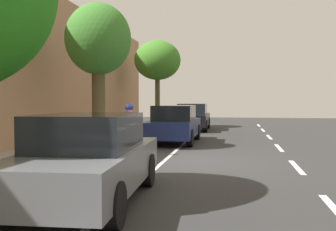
{
  "coord_description": "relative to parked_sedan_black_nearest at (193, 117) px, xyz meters",
  "views": [
    {
      "loc": [
        -1.33,
        11.39,
        1.78
      ],
      "look_at": [
        0.47,
        0.59,
        1.33
      ],
      "focal_mm": 42.73,
      "sensor_mm": 36.0,
      "label": 1
    }
  ],
  "objects": [
    {
      "name": "lane_stripe_centre",
      "position": [
        -3.98,
        9.93,
        -0.75
      ],
      "size": [
        0.14,
        31.6,
        0.01
      ],
      "color": "white",
      "rests_on": "ground"
    },
    {
      "name": "street_tree_near_cyclist",
      "position": [
        2.31,
        -1.31,
        3.38
      ],
      "size": [
        2.84,
        2.84,
        5.22
      ],
      "color": "brown",
      "rests_on": "sidewalk"
    },
    {
      "name": "cyclist_with_backpack",
      "position": [
        0.84,
        10.9,
        0.24
      ],
      "size": [
        0.53,
        0.55,
        1.64
      ],
      "color": "#C6B284",
      "rests_on": "ground"
    },
    {
      "name": "curb_edge",
      "position": [
        1.09,
        11.42,
        -0.68
      ],
      "size": [
        0.16,
        34.58,
        0.15
      ],
      "primitive_type": "cube",
      "color": "gray",
      "rests_on": "ground"
    },
    {
      "name": "parked_sedan_dark_blue_second",
      "position": [
        0.06,
        6.69,
        0.0
      ],
      "size": [
        1.86,
        4.41,
        1.52
      ],
      "color": "navy",
      "rests_on": "ground"
    },
    {
      "name": "parked_sedan_grey_mid",
      "position": [
        0.11,
        16.3,
        0.0
      ],
      "size": [
        2.0,
        4.48,
        1.52
      ],
      "color": "slate",
      "rests_on": "ground"
    },
    {
      "name": "sidewalk",
      "position": [
        2.88,
        11.42,
        -0.68
      ],
      "size": [
        3.43,
        34.58,
        0.15
      ],
      "primitive_type": "cube",
      "color": "#999897",
      "rests_on": "ground"
    },
    {
      "name": "street_tree_mid_block",
      "position": [
        2.31,
        9.47,
        3.01
      ],
      "size": [
        2.29,
        2.29,
        4.96
      ],
      "color": "brown",
      "rests_on": "sidewalk"
    },
    {
      "name": "ground",
      "position": [
        -1.04,
        11.42,
        -0.75
      ],
      "size": [
        55.33,
        55.33,
        0.0
      ],
      "primitive_type": "plane",
      "color": "#2F2F2F"
    },
    {
      "name": "lane_stripe_bike_edge",
      "position": [
        -0.38,
        11.42,
        -0.75
      ],
      "size": [
        0.12,
        34.58,
        0.01
      ],
      "primitive_type": "cube",
      "color": "white",
      "rests_on": "ground"
    },
    {
      "name": "parked_sedan_black_nearest",
      "position": [
        0.0,
        0.0,
        0.0
      ],
      "size": [
        1.88,
        4.42,
        1.52
      ],
      "color": "black",
      "rests_on": "ground"
    },
    {
      "name": "bicycle_at_curb",
      "position": [
        0.62,
        11.37,
        -0.39
      ],
      "size": [
        1.24,
        1.25,
        0.73
      ],
      "color": "black",
      "rests_on": "ground"
    }
  ]
}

